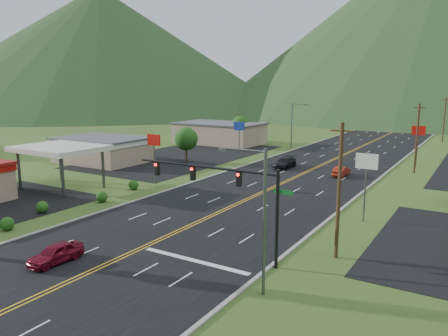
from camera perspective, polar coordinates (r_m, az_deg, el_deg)
The scene contains 20 objects.
traffic_signal at distance 31.54m, azimuth 0.36°, elevation -2.46°, with size 13.10×0.43×7.00m.
streetlight_east at distance 26.00m, azimuth 4.69°, elevation -5.74°, with size 3.28×0.25×9.00m.
streetlight_west at distance 89.35m, azimuth 9.02°, elevation 5.94°, with size 3.28×0.25×9.00m.
gas_canopy at distance 56.58m, azimuth -20.63°, elevation 2.30°, with size 10.00×8.00×5.30m.
building_west_mid at distance 74.76m, azimuth -15.61°, elevation 2.49°, with size 14.40×10.40×4.10m.
building_west_far at distance 95.33m, azimuth -0.62°, elevation 4.61°, with size 18.40×11.40×4.50m.
pole_sign_west_a at distance 56.27m, azimuth -9.13°, elevation 3.00°, with size 2.00×0.18×6.40m.
pole_sign_west_b at distance 74.23m, azimuth 1.99°, elevation 5.00°, with size 2.00×0.18×6.40m.
pole_sign_east_a at distance 42.04m, azimuth 18.11°, elevation -0.03°, with size 2.00×0.18×6.40m.
pole_sign_east_b at distance 73.28m, azimuth 24.03°, elevation 3.99°, with size 2.00×0.18×6.40m.
tree_west_a at distance 71.77m, azimuth -4.97°, elevation 3.83°, with size 3.84×3.84×5.82m.
tree_west_b at distance 97.07m, azimuth 2.15°, elevation 5.68°, with size 3.84×3.84×5.82m.
utility_pole_a at distance 32.42m, azimuth 14.80°, elevation -2.83°, with size 1.60×0.28×10.00m.
utility_pole_b at distance 68.28m, azimuth 23.88°, elevation 3.63°, with size 1.60×0.28×10.00m.
utility_pole_c at distance 107.91m, azimuth 26.83°, elevation 5.71°, with size 1.60×0.28×10.00m.
mountain_n at distance 235.27m, azimuth 27.02°, elevation 17.00°, with size 220.00×220.00×85.00m, color #1B3216.
mountain_nw at distance 235.24m, azimuth -15.75°, elevation 14.68°, with size 190.00×190.00×60.00m, color #1B3216.
car_red_near at distance 33.95m, azimuth -21.14°, elevation -10.42°, with size 1.64×4.09×1.39m, color maroon.
car_dark_mid at distance 67.49m, azimuth 7.95°, elevation 0.65°, with size 2.20×5.41×1.57m, color black.
car_red_far at distance 63.02m, azimuth 15.07°, elevation -0.44°, with size 1.42×4.08×1.34m, color maroon.
Camera 1 is at (22.34, -12.29, 12.57)m, focal length 35.00 mm.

